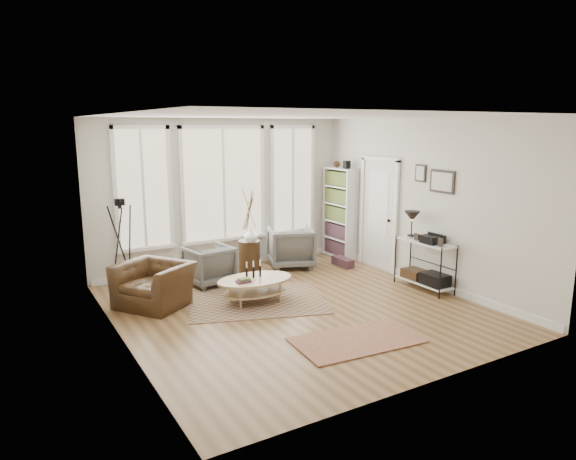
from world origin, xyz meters
TOP-DOWN VIEW (x-y plane):
  - room at (0.02, 0.03)m, footprint 5.50×5.54m
  - bay_window at (0.00, 2.71)m, footprint 4.14×0.12m
  - door at (2.57, 1.15)m, footprint 0.09×1.06m
  - bookcase at (2.44, 2.23)m, footprint 0.31×0.85m
  - low_shelf at (2.38, -0.30)m, footprint 0.38×1.08m
  - wall_art at (2.58, -0.27)m, footprint 0.04×0.88m
  - rug_main at (-0.40, 0.58)m, footprint 2.55×2.22m
  - rug_runner at (0.03, -1.46)m, footprint 1.71×1.04m
  - coffee_table at (-0.44, 0.55)m, footprint 1.25×0.80m
  - armchair_left at (-0.70, 1.82)m, footprint 0.84×0.85m
  - armchair_right at (1.13, 2.07)m, footprint 1.09×1.10m
  - side_table at (0.25, 2.15)m, footprint 0.41×0.41m
  - vase at (0.22, 2.01)m, footprint 0.27×0.27m
  - accent_chair at (-1.86, 1.21)m, footprint 1.37×1.33m
  - tripod_camera at (-2.06, 2.28)m, footprint 0.55×0.55m
  - book_stack_near at (2.05, 1.71)m, footprint 0.23×0.28m
  - book_stack_far at (2.05, 1.46)m, footprint 0.22×0.27m

SIDE VIEW (x-z plane):
  - rug_main at x=-0.40m, z-range 0.00..0.01m
  - rug_runner at x=0.03m, z-range 0.01..0.02m
  - book_stack_far at x=2.05m, z-range 0.00..0.16m
  - book_stack_near at x=2.05m, z-range 0.00..0.17m
  - coffee_table at x=-0.44m, z-range 0.02..0.59m
  - accent_chair at x=-1.86m, z-range 0.00..0.67m
  - armchair_left at x=-0.70m, z-range 0.00..0.69m
  - armchair_right at x=1.13m, z-range 0.00..0.79m
  - low_shelf at x=2.38m, z-range -0.14..1.16m
  - tripod_camera at x=-2.06m, z-range -0.06..1.51m
  - vase at x=0.22m, z-range 0.61..0.89m
  - side_table at x=0.25m, z-range -0.03..1.69m
  - bookcase at x=2.44m, z-range -0.07..1.99m
  - door at x=2.57m, z-range 0.01..2.23m
  - room at x=0.02m, z-range -0.02..2.88m
  - bay_window at x=0.00m, z-range 0.49..2.73m
  - wall_art at x=2.58m, z-range 1.66..2.10m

